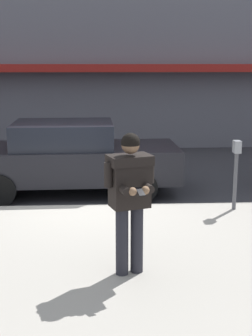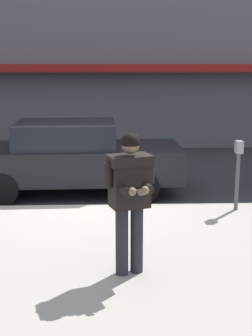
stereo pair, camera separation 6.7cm
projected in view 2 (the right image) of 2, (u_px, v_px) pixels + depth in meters
ground_plane at (83, 209)px, 9.05m from camera, size 80.00×80.00×0.00m
sidewalk at (147, 267)px, 6.29m from camera, size 32.00×5.30×0.14m
curb_paint_line at (135, 207)px, 9.13m from camera, size 28.00×0.12×0.01m
parked_sedan_mid at (73, 157)px, 10.01m from camera, size 4.55×2.02×1.54m
man_texting_on_phone at (130, 189)px, 5.72m from camera, size 0.62×0.64×1.81m
parking_meter at (238, 165)px, 8.36m from camera, size 0.12×0.18×1.27m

